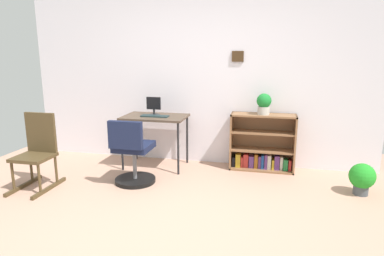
{
  "coord_description": "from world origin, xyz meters",
  "views": [
    {
      "loc": [
        1.04,
        -2.74,
        1.62
      ],
      "look_at": [
        0.11,
        1.31,
        0.7
      ],
      "focal_mm": 31.27,
      "sensor_mm": 36.0,
      "label": 1
    }
  ],
  "objects_px": {
    "monitor": "(154,107)",
    "bookshelf_low": "(262,146)",
    "office_chair": "(133,156)",
    "potted_plant_on_shelf": "(264,103)",
    "potted_plant_floor": "(362,177)",
    "keyboard": "(155,116)",
    "desk": "(155,120)",
    "rocking_chair": "(37,151)"
  },
  "relations": [
    {
      "from": "monitor",
      "to": "bookshelf_low",
      "type": "distance_m",
      "value": 1.65
    },
    {
      "from": "office_chair",
      "to": "potted_plant_on_shelf",
      "type": "xyz_separation_m",
      "value": [
        1.57,
        0.89,
        0.59
      ]
    },
    {
      "from": "bookshelf_low",
      "to": "potted_plant_floor",
      "type": "relative_size",
      "value": 2.38
    },
    {
      "from": "keyboard",
      "to": "office_chair",
      "type": "bearing_deg",
      "value": -96.89
    },
    {
      "from": "monitor",
      "to": "potted_plant_floor",
      "type": "xyz_separation_m",
      "value": [
        2.71,
        -0.48,
        -0.67
      ]
    },
    {
      "from": "monitor",
      "to": "office_chair",
      "type": "height_order",
      "value": "monitor"
    },
    {
      "from": "monitor",
      "to": "keyboard",
      "type": "xyz_separation_m",
      "value": [
        0.05,
        -0.11,
        -0.12
      ]
    },
    {
      "from": "bookshelf_low",
      "to": "potted_plant_floor",
      "type": "distance_m",
      "value": 1.35
    },
    {
      "from": "monitor",
      "to": "keyboard",
      "type": "height_order",
      "value": "monitor"
    },
    {
      "from": "desk",
      "to": "bookshelf_low",
      "type": "distance_m",
      "value": 1.57
    },
    {
      "from": "office_chair",
      "to": "bookshelf_low",
      "type": "distance_m",
      "value": 1.84
    },
    {
      "from": "desk",
      "to": "monitor",
      "type": "xyz_separation_m",
      "value": [
        -0.03,
        0.05,
        0.19
      ]
    },
    {
      "from": "desk",
      "to": "office_chair",
      "type": "xyz_separation_m",
      "value": [
        -0.06,
        -0.71,
        -0.32
      ]
    },
    {
      "from": "monitor",
      "to": "office_chair",
      "type": "relative_size",
      "value": 0.31
    },
    {
      "from": "monitor",
      "to": "bookshelf_low",
      "type": "xyz_separation_m",
      "value": [
        1.55,
        0.18,
        -0.54
      ]
    },
    {
      "from": "desk",
      "to": "bookshelf_low",
      "type": "relative_size",
      "value": 1.0
    },
    {
      "from": "desk",
      "to": "rocking_chair",
      "type": "height_order",
      "value": "rocking_chair"
    },
    {
      "from": "bookshelf_low",
      "to": "office_chair",
      "type": "bearing_deg",
      "value": -149.01
    },
    {
      "from": "monitor",
      "to": "bookshelf_low",
      "type": "height_order",
      "value": "monitor"
    },
    {
      "from": "monitor",
      "to": "potted_plant_on_shelf",
      "type": "height_order",
      "value": "potted_plant_on_shelf"
    },
    {
      "from": "office_chair",
      "to": "monitor",
      "type": "bearing_deg",
      "value": 87.9
    },
    {
      "from": "desk",
      "to": "monitor",
      "type": "relative_size",
      "value": 3.41
    },
    {
      "from": "rocking_chair",
      "to": "potted_plant_floor",
      "type": "distance_m",
      "value": 3.91
    },
    {
      "from": "monitor",
      "to": "potted_plant_on_shelf",
      "type": "bearing_deg",
      "value": 4.76
    },
    {
      "from": "keyboard",
      "to": "potted_plant_floor",
      "type": "height_order",
      "value": "keyboard"
    },
    {
      "from": "office_chair",
      "to": "potted_plant_floor",
      "type": "distance_m",
      "value": 2.76
    },
    {
      "from": "rocking_chair",
      "to": "potted_plant_on_shelf",
      "type": "relative_size",
      "value": 3.16
    },
    {
      "from": "keyboard",
      "to": "rocking_chair",
      "type": "height_order",
      "value": "rocking_chair"
    },
    {
      "from": "keyboard",
      "to": "bookshelf_low",
      "type": "height_order",
      "value": "bookshelf_low"
    },
    {
      "from": "keyboard",
      "to": "rocking_chair",
      "type": "bearing_deg",
      "value": -140.29
    },
    {
      "from": "desk",
      "to": "bookshelf_low",
      "type": "bearing_deg",
      "value": 8.72
    },
    {
      "from": "office_chair",
      "to": "bookshelf_low",
      "type": "xyz_separation_m",
      "value": [
        1.58,
        0.95,
        -0.03
      ]
    },
    {
      "from": "desk",
      "to": "potted_plant_on_shelf",
      "type": "relative_size",
      "value": 3.1
    },
    {
      "from": "bookshelf_low",
      "to": "desk",
      "type": "bearing_deg",
      "value": -171.28
    },
    {
      "from": "desk",
      "to": "potted_plant_floor",
      "type": "relative_size",
      "value": 2.39
    },
    {
      "from": "keyboard",
      "to": "rocking_chair",
      "type": "xyz_separation_m",
      "value": [
        -1.19,
        -0.98,
        -0.3
      ]
    },
    {
      "from": "potted_plant_on_shelf",
      "to": "bookshelf_low",
      "type": "bearing_deg",
      "value": 87.15
    },
    {
      "from": "office_chair",
      "to": "potted_plant_floor",
      "type": "bearing_deg",
      "value": 5.87
    },
    {
      "from": "desk",
      "to": "keyboard",
      "type": "height_order",
      "value": "keyboard"
    },
    {
      "from": "potted_plant_on_shelf",
      "to": "rocking_chair",
      "type": "bearing_deg",
      "value": -155.43
    },
    {
      "from": "bookshelf_low",
      "to": "potted_plant_on_shelf",
      "type": "distance_m",
      "value": 0.62
    },
    {
      "from": "desk",
      "to": "potted_plant_floor",
      "type": "distance_m",
      "value": 2.76
    }
  ]
}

